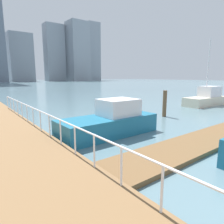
% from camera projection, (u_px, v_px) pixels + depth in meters
% --- Properties ---
extents(ground_plane, '(300.00, 300.00, 0.00)m').
position_uv_depth(ground_plane, '(51.00, 112.00, 17.86)').
color(ground_plane, slate).
extents(floating_dock, '(12.73, 2.00, 0.18)m').
position_uv_depth(floating_dock, '(202.00, 141.00, 9.61)').
color(floating_dock, brown).
rests_on(floating_dock, ground_plane).
extents(boardwalk_railing, '(0.06, 27.53, 1.08)m').
position_uv_depth(boardwalk_railing, '(84.00, 137.00, 6.55)').
color(boardwalk_railing, white).
rests_on(boardwalk_railing, boardwalk).
extents(dock_piling_0, '(0.31, 0.31, 2.10)m').
position_uv_depth(dock_piling_0, '(165.00, 104.00, 15.74)').
color(dock_piling_0, brown).
rests_on(dock_piling_0, ground_plane).
extents(moored_boat_2, '(5.76, 2.28, 7.15)m').
position_uv_depth(moored_boat_2, '(206.00, 98.00, 21.87)').
color(moored_boat_2, beige).
rests_on(moored_boat_2, ground_plane).
extents(moored_boat_3, '(5.63, 2.20, 1.94)m').
position_uv_depth(moored_boat_3, '(110.00, 122.00, 10.97)').
color(moored_boat_3, '#1E6B8C').
rests_on(moored_boat_3, ground_plane).
extents(skyline_tower_3, '(13.62, 11.01, 28.39)m').
position_uv_depth(skyline_tower_3, '(21.00, 58.00, 119.51)').
color(skyline_tower_3, '#8C939E').
rests_on(skyline_tower_3, ground_plane).
extents(skyline_tower_4, '(12.14, 8.15, 36.31)m').
position_uv_depth(skyline_tower_4, '(54.00, 53.00, 130.29)').
color(skyline_tower_4, '#8C939E').
rests_on(skyline_tower_4, ground_plane).
extents(skyline_tower_5, '(13.35, 12.15, 38.70)m').
position_uv_depth(skyline_tower_5, '(78.00, 52.00, 133.25)').
color(skyline_tower_5, '#8C939E').
rests_on(skyline_tower_5, ground_plane).
extents(skyline_tower_6, '(9.99, 12.64, 42.37)m').
position_uv_depth(skyline_tower_6, '(91.00, 52.00, 151.34)').
color(skyline_tower_6, '#8C939E').
rests_on(skyline_tower_6, ground_plane).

